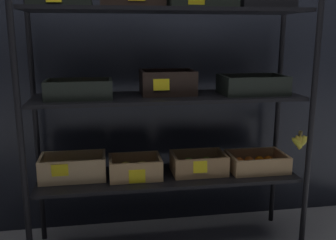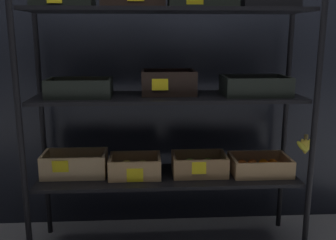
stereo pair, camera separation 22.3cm
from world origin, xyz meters
The scene contains 2 objects.
storefront_wall centered at (0.00, 0.41, 1.17)m, with size 3.95×0.12×2.35m, color black.
display_rack centered at (0.00, 0.01, 0.96)m, with size 1.67×0.46×1.56m.
Camera 2 is at (-0.13, -2.17, 1.30)m, focal length 41.17 mm.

